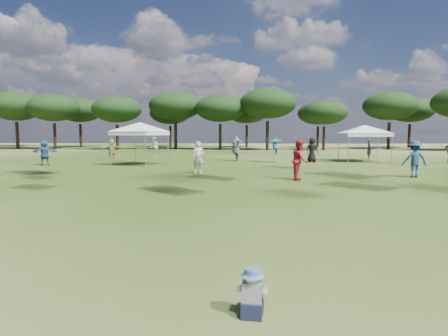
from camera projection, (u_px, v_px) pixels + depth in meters
The scene contains 5 objects.
tree_line at pixel (259, 107), 48.82m from camera, with size 108.78×17.63×7.77m.
tent_left at pixel (140, 124), 24.89m from camera, with size 5.51×5.51×3.15m.
tent_right at pixel (365, 127), 27.79m from camera, with size 6.45×6.45×3.03m.
toddler at pixel (252, 294), 4.53m from camera, with size 0.41×0.45×0.60m.
festival_crowd at pixel (246, 150), 27.45m from camera, with size 29.46×22.11×1.91m.
Camera 1 is at (0.15, -2.12, 2.23)m, focal length 30.00 mm.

